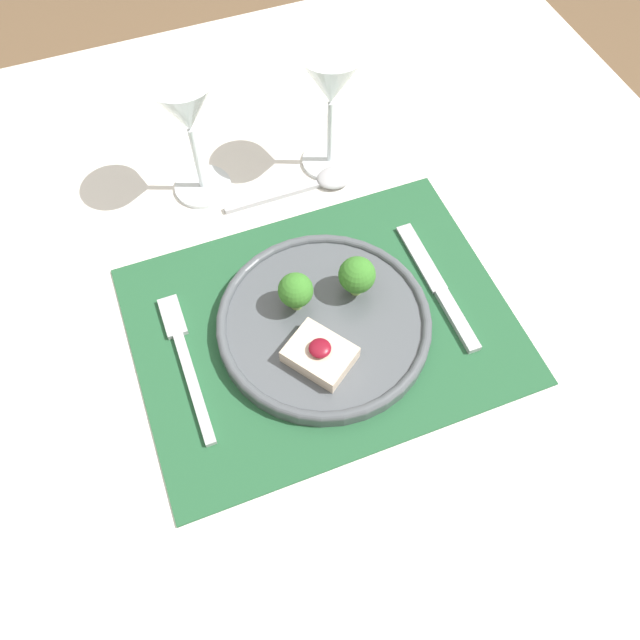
{
  "coord_description": "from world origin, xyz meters",
  "views": [
    {
      "loc": [
        -0.14,
        -0.35,
        1.39
      ],
      "look_at": [
        -0.0,
        -0.01,
        0.77
      ],
      "focal_mm": 35.0,
      "sensor_mm": 36.0,
      "label": 1
    }
  ],
  "objects_px": {
    "dinner_plate": "(321,322)",
    "wine_glass_near": "(331,84)",
    "knife": "(442,293)",
    "spoon": "(319,182)",
    "fork": "(184,355)",
    "wine_glass_far": "(186,111)"
  },
  "relations": [
    {
      "from": "knife",
      "to": "wine_glass_near",
      "type": "height_order",
      "value": "wine_glass_near"
    },
    {
      "from": "dinner_plate",
      "to": "wine_glass_far",
      "type": "height_order",
      "value": "wine_glass_far"
    },
    {
      "from": "dinner_plate",
      "to": "wine_glass_far",
      "type": "bearing_deg",
      "value": 104.68
    },
    {
      "from": "dinner_plate",
      "to": "wine_glass_far",
      "type": "relative_size",
      "value": 1.41
    },
    {
      "from": "dinner_plate",
      "to": "spoon",
      "type": "distance_m",
      "value": 0.23
    },
    {
      "from": "wine_glass_near",
      "to": "spoon",
      "type": "bearing_deg",
      "value": -129.08
    },
    {
      "from": "spoon",
      "to": "wine_glass_far",
      "type": "relative_size",
      "value": 1.02
    },
    {
      "from": "dinner_plate",
      "to": "knife",
      "type": "height_order",
      "value": "dinner_plate"
    },
    {
      "from": "fork",
      "to": "wine_glass_far",
      "type": "relative_size",
      "value": 1.11
    },
    {
      "from": "dinner_plate",
      "to": "knife",
      "type": "relative_size",
      "value": 1.27
    },
    {
      "from": "knife",
      "to": "wine_glass_far",
      "type": "bearing_deg",
      "value": 131.11
    },
    {
      "from": "knife",
      "to": "spoon",
      "type": "bearing_deg",
      "value": 110.34
    },
    {
      "from": "knife",
      "to": "wine_glass_far",
      "type": "height_order",
      "value": "wine_glass_far"
    },
    {
      "from": "wine_glass_near",
      "to": "wine_glass_far",
      "type": "distance_m",
      "value": 0.18
    },
    {
      "from": "knife",
      "to": "wine_glass_near",
      "type": "bearing_deg",
      "value": 101.84
    },
    {
      "from": "knife",
      "to": "fork",
      "type": "bearing_deg",
      "value": 176.66
    },
    {
      "from": "spoon",
      "to": "wine_glass_far",
      "type": "bearing_deg",
      "value": 162.44
    },
    {
      "from": "fork",
      "to": "spoon",
      "type": "relative_size",
      "value": 1.09
    },
    {
      "from": "knife",
      "to": "spoon",
      "type": "relative_size",
      "value": 1.09
    },
    {
      "from": "dinner_plate",
      "to": "wine_glass_near",
      "type": "distance_m",
      "value": 0.3
    },
    {
      "from": "dinner_plate",
      "to": "knife",
      "type": "distance_m",
      "value": 0.16
    },
    {
      "from": "knife",
      "to": "wine_glass_far",
      "type": "xyz_separation_m",
      "value": [
        -0.23,
        0.28,
        0.13
      ]
    }
  ]
}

